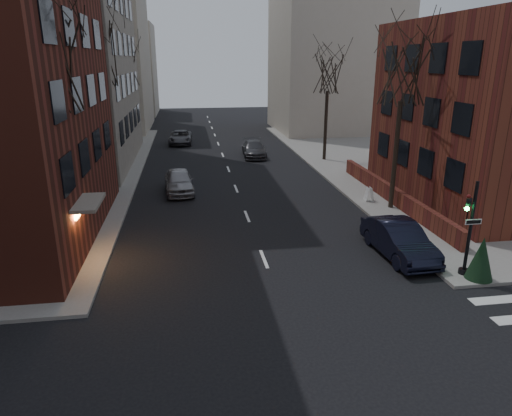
# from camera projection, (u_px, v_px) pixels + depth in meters

# --- Properties ---
(building_right_brick) EXTENTS (12.00, 14.00, 11.00)m
(building_right_brick) POSITION_uv_depth(u_px,v_px,m) (510.00, 114.00, 28.06)
(building_right_brick) COLOR maroon
(building_right_brick) RESTS_ON ground
(low_wall_right) EXTENTS (0.35, 16.00, 1.00)m
(low_wall_right) POSITION_uv_depth(u_px,v_px,m) (392.00, 194.00, 28.56)
(low_wall_right) COLOR maroon
(low_wall_right) RESTS_ON sidewalk_far_right
(building_distant_la) EXTENTS (14.00, 16.00, 18.00)m
(building_distant_la) POSITION_uv_depth(u_px,v_px,m) (88.00, 56.00, 56.37)
(building_distant_la) COLOR #B5A999
(building_distant_la) RESTS_ON ground
(building_distant_ra) EXTENTS (14.00, 14.00, 16.00)m
(building_distant_ra) POSITION_uv_depth(u_px,v_px,m) (334.00, 65.00, 56.20)
(building_distant_ra) COLOR #B5A999
(building_distant_ra) RESTS_ON ground
(building_distant_lb) EXTENTS (10.00, 12.00, 14.00)m
(building_distant_lb) POSITION_uv_depth(u_px,v_px,m) (123.00, 70.00, 73.24)
(building_distant_lb) COLOR #B5A999
(building_distant_lb) RESTS_ON ground
(traffic_signal) EXTENTS (0.76, 0.44, 4.00)m
(traffic_signal) POSITION_uv_depth(u_px,v_px,m) (468.00, 235.00, 18.58)
(traffic_signal) COLOR black
(traffic_signal) RESTS_ON sidewalk_far_right
(tree_left_a) EXTENTS (4.18, 4.18, 10.26)m
(tree_left_a) POSITION_uv_depth(u_px,v_px,m) (48.00, 65.00, 18.88)
(tree_left_a) COLOR #2D231C
(tree_left_a) RESTS_ON sidewalk_far_left
(tree_left_b) EXTENTS (4.40, 4.40, 10.80)m
(tree_left_b) POSITION_uv_depth(u_px,v_px,m) (98.00, 56.00, 30.02)
(tree_left_b) COLOR #2D231C
(tree_left_b) RESTS_ON sidewalk_far_left
(tree_left_c) EXTENTS (3.96, 3.96, 9.72)m
(tree_left_c) POSITION_uv_depth(u_px,v_px,m) (125.00, 66.00, 43.45)
(tree_left_c) COLOR #2D231C
(tree_left_c) RESTS_ON sidewalk_far_left
(tree_right_a) EXTENTS (3.96, 3.96, 9.72)m
(tree_right_a) POSITION_uv_depth(u_px,v_px,m) (403.00, 72.00, 25.25)
(tree_right_a) COLOR #2D231C
(tree_right_a) RESTS_ON sidewalk_far_right
(tree_right_b) EXTENTS (3.74, 3.74, 9.18)m
(tree_right_b) POSITION_uv_depth(u_px,v_px,m) (328.00, 73.00, 38.54)
(tree_right_b) COLOR #2D231C
(tree_right_b) RESTS_ON sidewalk_far_right
(streetlamp_near) EXTENTS (0.36, 0.36, 6.28)m
(streetlamp_near) POSITION_uv_depth(u_px,v_px,m) (105.00, 136.00, 27.80)
(streetlamp_near) COLOR black
(streetlamp_near) RESTS_ON sidewalk_far_left
(streetlamp_far) EXTENTS (0.36, 0.36, 6.28)m
(streetlamp_far) POSITION_uv_depth(u_px,v_px,m) (137.00, 105.00, 46.59)
(streetlamp_far) COLOR black
(streetlamp_far) RESTS_ON sidewalk_far_left
(parked_sedan) EXTENTS (1.96, 5.01, 1.62)m
(parked_sedan) POSITION_uv_depth(u_px,v_px,m) (399.00, 240.00, 20.95)
(parked_sedan) COLOR black
(parked_sedan) RESTS_ON ground
(car_lane_silver) EXTENTS (2.19, 4.77, 1.59)m
(car_lane_silver) POSITION_uv_depth(u_px,v_px,m) (179.00, 181.00, 31.02)
(car_lane_silver) COLOR gray
(car_lane_silver) RESTS_ON ground
(car_lane_gray) EXTENTS (2.27, 5.07, 1.44)m
(car_lane_gray) POSITION_uv_depth(u_px,v_px,m) (254.00, 149.00, 42.43)
(car_lane_gray) COLOR #39393E
(car_lane_gray) RESTS_ON ground
(car_lane_far) EXTENTS (2.49, 5.11, 1.40)m
(car_lane_far) POSITION_uv_depth(u_px,v_px,m) (180.00, 137.00, 48.84)
(car_lane_far) COLOR #46454B
(car_lane_far) RESTS_ON ground
(sandwich_board) EXTENTS (0.41, 0.56, 0.87)m
(sandwich_board) POSITION_uv_depth(u_px,v_px,m) (369.00, 194.00, 28.82)
(sandwich_board) COLOR silver
(sandwich_board) RESTS_ON sidewalk_far_right
(evergreen_shrub) EXTENTS (1.22, 1.22, 1.81)m
(evergreen_shrub) POSITION_uv_depth(u_px,v_px,m) (481.00, 258.00, 18.44)
(evergreen_shrub) COLOR black
(evergreen_shrub) RESTS_ON sidewalk_far_right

